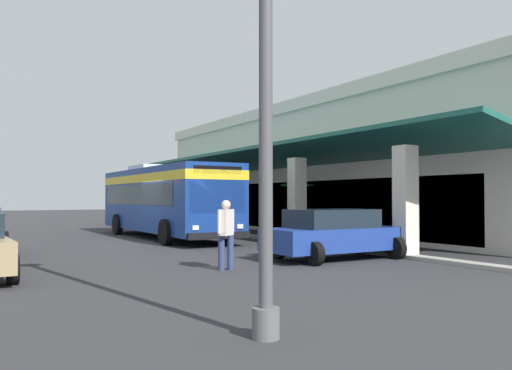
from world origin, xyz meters
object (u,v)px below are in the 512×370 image
pedestrian (226,230)px  lot_light_pole (266,4)px  potted_palm (299,226)px  transit_bus (164,197)px  parked_sedan_blue (336,234)px

pedestrian → lot_light_pole: bearing=-22.4°
pedestrian → potted_palm: 10.62m
transit_bus → potted_palm: transit_bus is taller
transit_bus → lot_light_pole: (16.79, -4.82, 2.48)m
lot_light_pole → transit_bus: bearing=164.0°
pedestrian → lot_light_pole: size_ratio=0.22×
pedestrian → potted_palm: (-7.51, 7.50, -0.47)m
transit_bus → potted_palm: (3.34, 5.12, -1.33)m
transit_bus → pedestrian: bearing=-12.4°
transit_bus → lot_light_pole: bearing=-16.0°
pedestrian → parked_sedan_blue: bearing=96.4°
parked_sedan_blue → pedestrian: pedestrian is taller
transit_bus → potted_palm: size_ratio=4.52×
pedestrian → potted_palm: potted_palm is taller
parked_sedan_blue → lot_light_pole: bearing=-44.7°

